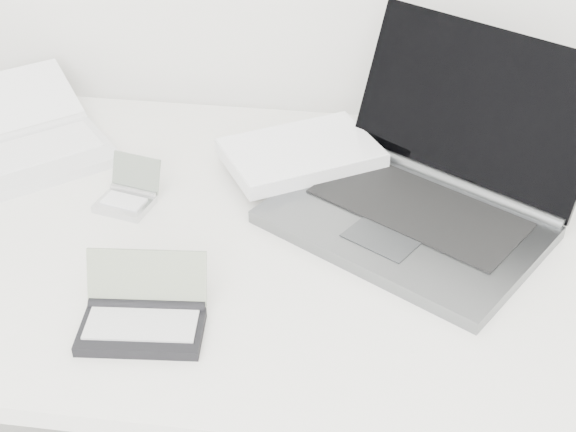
# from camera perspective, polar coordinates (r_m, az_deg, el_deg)

# --- Properties ---
(desk) EXTENTS (1.60, 0.80, 0.73)m
(desk) POSITION_cam_1_polar(r_m,az_deg,el_deg) (1.28, 1.57, -2.94)
(desk) COLOR white
(desk) RESTS_ON ground
(laptop_large) EXTENTS (0.64, 0.54, 0.26)m
(laptop_large) POSITION_cam_1_polar(r_m,az_deg,el_deg) (1.31, 7.57, 2.54)
(laptop_large) COLOR slate
(laptop_large) RESTS_ON desk
(netbook_open_white) EXTENTS (0.41, 0.41, 0.08)m
(netbook_open_white) POSITION_cam_1_polar(r_m,az_deg,el_deg) (1.53, -18.03, 5.01)
(netbook_open_white) COLOR silver
(netbook_open_white) RESTS_ON desk
(pda_silver) EXTENTS (0.10, 0.11, 0.07)m
(pda_silver) POSITION_cam_1_polar(r_m,az_deg,el_deg) (1.34, -11.29, 1.45)
(pda_silver) COLOR silver
(pda_silver) RESTS_ON desk
(palmtop_charcoal) EXTENTS (0.17, 0.14, 0.09)m
(palmtop_charcoal) POSITION_cam_1_polar(r_m,az_deg,el_deg) (1.10, -10.26, -7.07)
(palmtop_charcoal) COLOR black
(palmtop_charcoal) RESTS_ON desk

